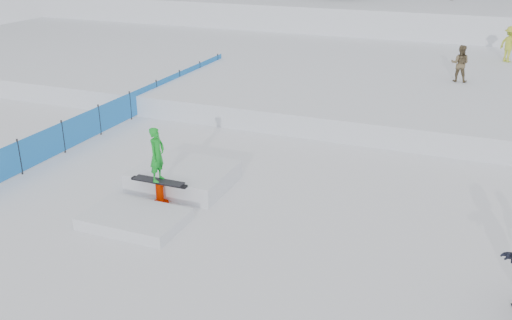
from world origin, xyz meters
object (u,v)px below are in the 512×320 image
at_px(safety_fence, 130,105).
at_px(jib_rail_feature, 171,185).
at_px(walker_olive, 460,63).
at_px(walker_ygreen, 510,44).

xyz_separation_m(safety_fence, jib_rail_feature, (4.82, -5.32, -0.25)).
xyz_separation_m(safety_fence, walker_olive, (11.22, 7.49, 1.01)).
distance_m(walker_olive, jib_rail_feature, 14.38).
height_order(walker_olive, walker_ygreen, walker_ygreen).
bearing_deg(jib_rail_feature, walker_olive, 63.42).
bearing_deg(walker_olive, safety_fence, 36.08).
bearing_deg(walker_olive, jib_rail_feature, 65.78).
bearing_deg(walker_ygreen, walker_olive, 112.43).
bearing_deg(walker_olive, walker_ygreen, -108.74).
height_order(walker_olive, jib_rail_feature, walker_olive).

